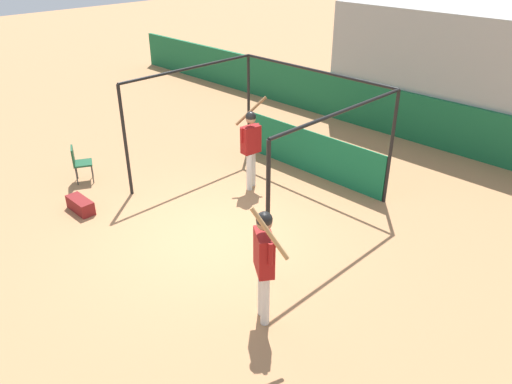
{
  "coord_description": "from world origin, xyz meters",
  "views": [
    {
      "loc": [
        6.17,
        -5.02,
        5.11
      ],
      "look_at": [
        0.67,
        0.47,
        0.99
      ],
      "focal_mm": 35.0,
      "sensor_mm": 36.0,
      "label": 1
    }
  ],
  "objects_px": {
    "equipment_bag": "(80,205)",
    "player_batter": "(251,143)",
    "folding_chair": "(78,161)",
    "player_waiting": "(264,257)"
  },
  "relations": [
    {
      "from": "player_waiting",
      "to": "folding_chair",
      "type": "xyz_separation_m",
      "value": [
        -6.1,
        0.31,
        -0.59
      ]
    },
    {
      "from": "player_waiting",
      "to": "folding_chair",
      "type": "bearing_deg",
      "value": -148.32
    },
    {
      "from": "player_batter",
      "to": "player_waiting",
      "type": "bearing_deg",
      "value": -125.13
    },
    {
      "from": "equipment_bag",
      "to": "player_waiting",
      "type": "bearing_deg",
      "value": 4.25
    },
    {
      "from": "player_waiting",
      "to": "equipment_bag",
      "type": "relative_size",
      "value": 2.94
    },
    {
      "from": "player_batter",
      "to": "folding_chair",
      "type": "xyz_separation_m",
      "value": [
        -2.93,
        -2.54,
        -0.55
      ]
    },
    {
      "from": "player_batter",
      "to": "folding_chair",
      "type": "distance_m",
      "value": 3.92
    },
    {
      "from": "player_batter",
      "to": "equipment_bag",
      "type": "relative_size",
      "value": 2.74
    },
    {
      "from": "player_waiting",
      "to": "equipment_bag",
      "type": "distance_m",
      "value": 4.95
    },
    {
      "from": "equipment_bag",
      "to": "player_batter",
      "type": "bearing_deg",
      "value": 62.37
    }
  ]
}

